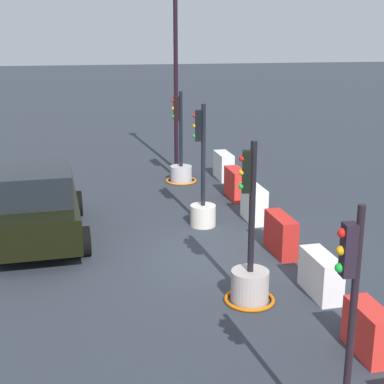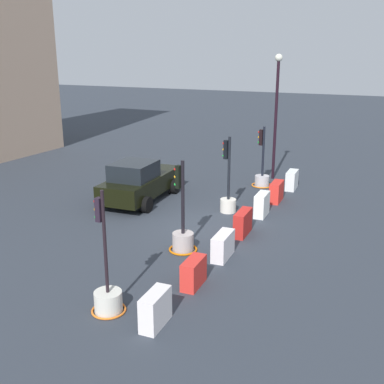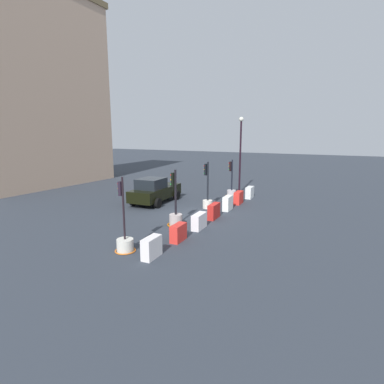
% 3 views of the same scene
% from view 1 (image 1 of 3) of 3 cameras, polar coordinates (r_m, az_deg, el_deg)
% --- Properties ---
extents(ground_plane, '(120.00, 120.00, 0.00)m').
position_cam_1_polar(ground_plane, '(12.75, 3.04, -6.25)').
color(ground_plane, '#2F353E').
extents(traffic_light_1, '(0.93, 0.93, 2.97)m').
position_cam_1_polar(traffic_light_1, '(10.62, 5.66, -8.17)').
color(traffic_light_1, '#B5A7A4').
rests_on(traffic_light_1, ground_plane).
extents(traffic_light_2, '(0.63, 0.63, 3.04)m').
position_cam_1_polar(traffic_light_2, '(14.37, 1.04, -0.99)').
color(traffic_light_2, silver).
rests_on(traffic_light_2, ground_plane).
extents(traffic_light_3, '(0.98, 0.98, 2.86)m').
position_cam_1_polar(traffic_light_3, '(18.44, -1.11, 2.47)').
color(traffic_light_3, '#BFBAC0').
rests_on(traffic_light_3, ground_plane).
extents(construction_barrier_1, '(1.00, 0.46, 0.78)m').
position_cam_1_polar(construction_barrier_1, '(9.45, 16.91, -12.88)').
color(construction_barrier_1, red).
rests_on(construction_barrier_1, ground_plane).
extents(construction_barrier_2, '(1.15, 0.48, 0.79)m').
position_cam_1_polar(construction_barrier_2, '(11.12, 12.47, -7.94)').
color(construction_barrier_2, white).
rests_on(construction_barrier_2, ground_plane).
extents(construction_barrier_3, '(1.17, 0.44, 0.85)m').
position_cam_1_polar(construction_barrier_3, '(12.88, 8.67, -4.14)').
color(construction_barrier_3, red).
rests_on(construction_barrier_3, ground_plane).
extents(construction_barrier_4, '(1.05, 0.46, 0.90)m').
position_cam_1_polar(construction_barrier_4, '(14.86, 6.09, -1.17)').
color(construction_barrier_4, white).
rests_on(construction_barrier_4, ground_plane).
extents(construction_barrier_5, '(1.11, 0.47, 0.85)m').
position_cam_1_polar(construction_barrier_5, '(16.73, 4.32, 0.79)').
color(construction_barrier_5, red).
rests_on(construction_barrier_5, ground_plane).
extents(construction_barrier_6, '(1.10, 0.48, 0.86)m').
position_cam_1_polar(construction_barrier_6, '(18.81, 3.11, 2.56)').
color(construction_barrier_6, white).
rests_on(construction_barrier_6, ground_plane).
extents(car_black_sedan, '(4.68, 2.46, 1.79)m').
position_cam_1_polar(car_black_sedan, '(13.88, -14.94, -1.14)').
color(car_black_sedan, black).
rests_on(car_black_sedan, ground_plane).
extents(street_lamp_post, '(0.36, 0.36, 6.07)m').
position_cam_1_polar(street_lamp_post, '(19.52, -1.61, 12.88)').
color(street_lamp_post, black).
rests_on(street_lamp_post, ground_plane).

